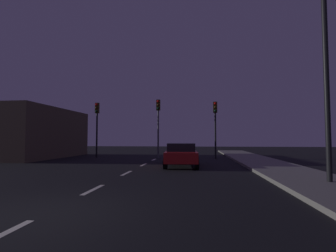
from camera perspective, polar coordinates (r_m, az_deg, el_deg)
The scene contains 12 objects.
ground_plane at distance 12.59m, azimuth -8.73°, elevation -10.29°, with size 80.00×80.00×0.00m, color black.
sidewalk_curb_right at distance 12.87m, azimuth 26.04°, elevation -9.53°, with size 3.00×40.00×0.15m, color gray.
lane_stripe_second at distance 8.47m, azimuth -16.79°, elevation -13.80°, with size 0.16×1.60×0.01m, color silver.
lane_stripe_third at distance 12.02m, azimuth -9.49°, elevation -10.62°, with size 0.16×1.60×0.01m, color silver.
lane_stripe_fourth at distance 15.68m, azimuth -5.62°, elevation -8.83°, with size 0.16×1.60×0.01m, color silver.
lane_stripe_fifth at distance 19.40m, azimuth -3.25°, elevation -7.71°, with size 0.16×1.60×0.01m, color silver.
traffic_signal_left at distance 22.27m, azimuth -16.01°, elevation 1.56°, with size 0.32×0.38×4.72m.
traffic_signal_center at distance 20.83m, azimuth -2.26°, elevation 2.07°, with size 0.32×0.38×4.90m.
traffic_signal_right at distance 20.63m, azimuth 10.81°, elevation 1.70°, with size 0.32×0.38×4.64m.
car_stopped_ahead at distance 14.91m, azimuth 3.05°, elevation -6.43°, with size 2.10×4.60×1.36m.
street_lamp_right at distance 10.49m, azimuth 30.88°, elevation 13.86°, with size 2.10×0.36×7.63m.
storefront_left at distance 24.30m, azimuth -28.05°, elevation -1.47°, with size 5.02×9.50×4.19m, color brown.
Camera 1 is at (3.26, -5.05, 1.62)m, focal length 26.54 mm.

